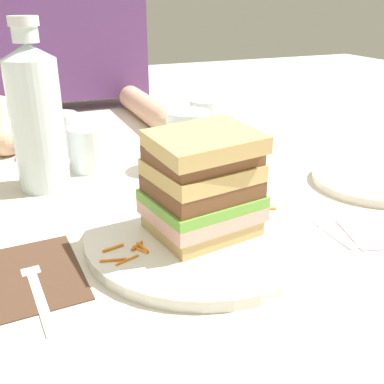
{
  "coord_description": "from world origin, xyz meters",
  "views": [
    {
      "loc": [
        -0.22,
        -0.47,
        0.28
      ],
      "look_at": [
        -0.02,
        0.01,
        0.05
      ],
      "focal_mm": 42.14,
      "sensor_mm": 36.0,
      "label": 1
    }
  ],
  "objects_px": {
    "knife": "(310,216)",
    "diner_across": "(56,12)",
    "empty_tumbler_1": "(62,135)",
    "water_bottle": "(37,116)",
    "side_plate": "(375,180)",
    "napkin_pink": "(376,233)",
    "fork": "(35,283)",
    "main_plate": "(201,235)",
    "empty_tumbler_0": "(90,148)",
    "napkin_dark": "(32,274)",
    "sandwich": "(202,185)",
    "juice_glass": "(188,143)",
    "empty_tumbler_2": "(205,124)"
  },
  "relations": [
    {
      "from": "empty_tumbler_1",
      "to": "water_bottle",
      "type": "bearing_deg",
      "value": -109.23
    },
    {
      "from": "fork",
      "to": "diner_across",
      "type": "relative_size",
      "value": 0.3
    },
    {
      "from": "empty_tumbler_2",
      "to": "main_plate",
      "type": "bearing_deg",
      "value": -115.13
    },
    {
      "from": "knife",
      "to": "diner_across",
      "type": "bearing_deg",
      "value": 104.91
    },
    {
      "from": "main_plate",
      "to": "empty_tumbler_0",
      "type": "distance_m",
      "value": 0.32
    },
    {
      "from": "napkin_dark",
      "to": "fork",
      "type": "height_order",
      "value": "fork"
    },
    {
      "from": "sandwich",
      "to": "water_bottle",
      "type": "xyz_separation_m",
      "value": [
        -0.16,
        0.26,
        0.04
      ]
    },
    {
      "from": "water_bottle",
      "to": "knife",
      "type": "bearing_deg",
      "value": -38.41
    },
    {
      "from": "juice_glass",
      "to": "fork",
      "type": "bearing_deg",
      "value": -136.86
    },
    {
      "from": "knife",
      "to": "water_bottle",
      "type": "height_order",
      "value": "water_bottle"
    },
    {
      "from": "juice_glass",
      "to": "empty_tumbler_1",
      "type": "distance_m",
      "value": 0.25
    },
    {
      "from": "empty_tumbler_1",
      "to": "sandwich",
      "type": "bearing_deg",
      "value": -74.71
    },
    {
      "from": "napkin_dark",
      "to": "empty_tumbler_0",
      "type": "bearing_deg",
      "value": 67.49
    },
    {
      "from": "juice_glass",
      "to": "napkin_dark",
      "type": "bearing_deg",
      "value": -139.48
    },
    {
      "from": "napkin_pink",
      "to": "napkin_dark",
      "type": "bearing_deg",
      "value": 170.01
    },
    {
      "from": "fork",
      "to": "napkin_pink",
      "type": "bearing_deg",
      "value": -7.05
    },
    {
      "from": "empty_tumbler_0",
      "to": "empty_tumbler_2",
      "type": "distance_m",
      "value": 0.24
    },
    {
      "from": "sandwich",
      "to": "side_plate",
      "type": "distance_m",
      "value": 0.35
    },
    {
      "from": "knife",
      "to": "diner_across",
      "type": "xyz_separation_m",
      "value": [
        -0.21,
        0.8,
        0.24
      ]
    },
    {
      "from": "sandwich",
      "to": "napkin_pink",
      "type": "relative_size",
      "value": 1.72
    },
    {
      "from": "juice_glass",
      "to": "napkin_pink",
      "type": "height_order",
      "value": "juice_glass"
    },
    {
      "from": "empty_tumbler_0",
      "to": "main_plate",
      "type": "bearing_deg",
      "value": -76.28
    },
    {
      "from": "knife",
      "to": "napkin_pink",
      "type": "distance_m",
      "value": 0.09
    },
    {
      "from": "empty_tumbler_1",
      "to": "side_plate",
      "type": "height_order",
      "value": "empty_tumbler_1"
    },
    {
      "from": "napkin_pink",
      "to": "empty_tumbler_0",
      "type": "bearing_deg",
      "value": 127.21
    },
    {
      "from": "empty_tumbler_0",
      "to": "empty_tumbler_1",
      "type": "bearing_deg",
      "value": 110.62
    },
    {
      "from": "sandwich",
      "to": "napkin_pink",
      "type": "distance_m",
      "value": 0.24
    },
    {
      "from": "knife",
      "to": "juice_glass",
      "type": "height_order",
      "value": "juice_glass"
    },
    {
      "from": "napkin_dark",
      "to": "empty_tumbler_0",
      "type": "distance_m",
      "value": 0.34
    },
    {
      "from": "main_plate",
      "to": "empty_tumbler_1",
      "type": "distance_m",
      "value": 0.42
    },
    {
      "from": "knife",
      "to": "main_plate",
      "type": "bearing_deg",
      "value": 179.67
    },
    {
      "from": "napkin_dark",
      "to": "empty_tumbler_1",
      "type": "bearing_deg",
      "value": 76.76
    },
    {
      "from": "knife",
      "to": "napkin_pink",
      "type": "xyz_separation_m",
      "value": [
        0.05,
        -0.07,
        -0.0
      ]
    },
    {
      "from": "knife",
      "to": "juice_glass",
      "type": "distance_m",
      "value": 0.27
    },
    {
      "from": "knife",
      "to": "napkin_pink",
      "type": "bearing_deg",
      "value": -55.32
    },
    {
      "from": "side_plate",
      "to": "napkin_pink",
      "type": "relative_size",
      "value": 2.45
    },
    {
      "from": "napkin_dark",
      "to": "fork",
      "type": "distance_m",
      "value": 0.02
    },
    {
      "from": "napkin_pink",
      "to": "empty_tumbler_2",
      "type": "bearing_deg",
      "value": 96.81
    },
    {
      "from": "empty_tumbler_0",
      "to": "diner_across",
      "type": "relative_size",
      "value": 0.13
    },
    {
      "from": "napkin_dark",
      "to": "juice_glass",
      "type": "height_order",
      "value": "juice_glass"
    },
    {
      "from": "empty_tumbler_0",
      "to": "empty_tumbler_1",
      "type": "xyz_separation_m",
      "value": [
        -0.03,
        0.09,
        0.0
      ]
    },
    {
      "from": "fork",
      "to": "napkin_pink",
      "type": "relative_size",
      "value": 2.05
    },
    {
      "from": "main_plate",
      "to": "empty_tumbler_2",
      "type": "xyz_separation_m",
      "value": [
        0.16,
        0.35,
        0.04
      ]
    },
    {
      "from": "knife",
      "to": "side_plate",
      "type": "relative_size",
      "value": 1.0
    },
    {
      "from": "empty_tumbler_1",
      "to": "side_plate",
      "type": "distance_m",
      "value": 0.56
    },
    {
      "from": "main_plate",
      "to": "knife",
      "type": "bearing_deg",
      "value": -0.33
    },
    {
      "from": "napkin_dark",
      "to": "diner_across",
      "type": "height_order",
      "value": "diner_across"
    },
    {
      "from": "water_bottle",
      "to": "diner_across",
      "type": "height_order",
      "value": "diner_across"
    },
    {
      "from": "napkin_pink",
      "to": "fork",
      "type": "bearing_deg",
      "value": 172.95
    },
    {
      "from": "juice_glass",
      "to": "water_bottle",
      "type": "height_order",
      "value": "water_bottle"
    }
  ]
}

